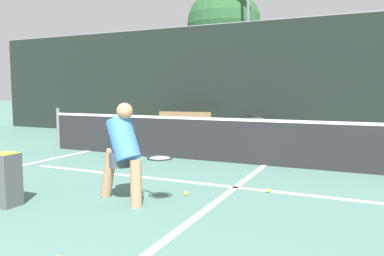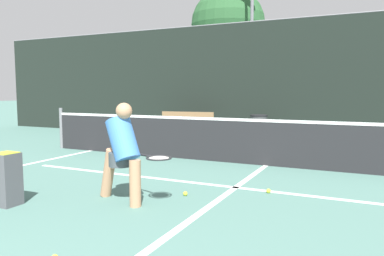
{
  "view_description": "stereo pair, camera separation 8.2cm",
  "coord_description": "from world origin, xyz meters",
  "px_view_note": "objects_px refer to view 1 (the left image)",
  "views": [
    {
      "loc": [
        1.77,
        0.45,
        1.51
      ],
      "look_at": [
        -0.59,
        5.64,
        0.95
      ],
      "focal_mm": 35.0,
      "sensor_mm": 36.0,
      "label": 1
    },
    {
      "loc": [
        1.84,
        0.49,
        1.51
      ],
      "look_at": [
        -0.59,
        5.64,
        0.95
      ],
      "focal_mm": 35.0,
      "sensor_mm": 36.0,
      "label": 2
    }
  ],
  "objects_px": {
    "player_practicing": "(123,150)",
    "trash_bin": "(256,129)",
    "courtside_bench": "(184,124)",
    "ball_hopper": "(7,178)",
    "parked_car": "(339,116)"
  },
  "relations": [
    {
      "from": "courtside_bench",
      "to": "parked_car",
      "type": "height_order",
      "value": "parked_car"
    },
    {
      "from": "ball_hopper",
      "to": "courtside_bench",
      "type": "xyz_separation_m",
      "value": [
        -0.9,
        7.22,
        0.1
      ]
    },
    {
      "from": "courtside_bench",
      "to": "parked_car",
      "type": "bearing_deg",
      "value": 35.05
    },
    {
      "from": "player_practicing",
      "to": "courtside_bench",
      "type": "relative_size",
      "value": 0.78
    },
    {
      "from": "ball_hopper",
      "to": "courtside_bench",
      "type": "distance_m",
      "value": 7.27
    },
    {
      "from": "player_practicing",
      "to": "ball_hopper",
      "type": "xyz_separation_m",
      "value": [
        -1.31,
        -0.77,
        -0.35
      ]
    },
    {
      "from": "trash_bin",
      "to": "courtside_bench",
      "type": "bearing_deg",
      "value": -175.29
    },
    {
      "from": "ball_hopper",
      "to": "parked_car",
      "type": "distance_m",
      "value": 11.83
    },
    {
      "from": "trash_bin",
      "to": "player_practicing",
      "type": "bearing_deg",
      "value": -90.6
    },
    {
      "from": "ball_hopper",
      "to": "courtside_bench",
      "type": "relative_size",
      "value": 0.4
    },
    {
      "from": "ball_hopper",
      "to": "trash_bin",
      "type": "bearing_deg",
      "value": 79.45
    },
    {
      "from": "trash_bin",
      "to": "parked_car",
      "type": "distance_m",
      "value": 4.43
    },
    {
      "from": "courtside_bench",
      "to": "parked_car",
      "type": "xyz_separation_m",
      "value": [
        4.35,
        4.1,
        0.13
      ]
    },
    {
      "from": "player_practicing",
      "to": "courtside_bench",
      "type": "distance_m",
      "value": 6.82
    },
    {
      "from": "player_practicing",
      "to": "trash_bin",
      "type": "bearing_deg",
      "value": 108.4
    }
  ]
}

